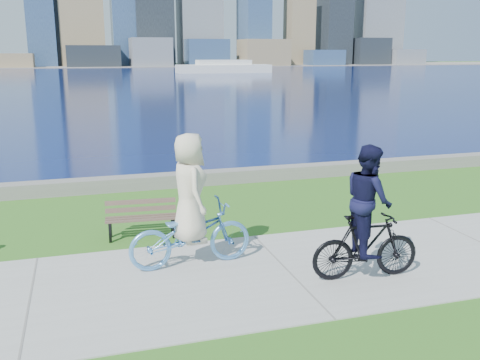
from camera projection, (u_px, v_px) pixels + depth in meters
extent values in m
plane|color=#295E18|center=(287.00, 271.00, 8.84)|extent=(320.00, 320.00, 0.00)
cube|color=#9A9A95|center=(287.00, 270.00, 8.84)|extent=(80.00, 3.50, 0.02)
cube|color=slate|center=(203.00, 178.00, 14.57)|extent=(90.00, 0.50, 0.35)
cube|color=#0B1849|center=(99.00, 77.00, 75.85)|extent=(320.00, 131.00, 0.01)
cube|color=slate|center=(89.00, 66.00, 129.81)|extent=(320.00, 30.00, 0.12)
cube|color=#7E6B4D|center=(17.00, 61.00, 116.25)|extent=(7.12, 6.00, 3.09)
cube|color=black|center=(93.00, 56.00, 122.38)|extent=(11.85, 7.94, 4.85)
cube|color=slate|center=(151.00, 52.00, 124.03)|extent=(9.11, 8.74, 6.56)
cube|color=navy|center=(207.00, 53.00, 129.68)|extent=(10.05, 6.37, 6.39)
cube|color=#7E6B4D|center=(263.00, 53.00, 131.08)|extent=(11.05, 9.10, 6.37)
cube|color=navy|center=(324.00, 58.00, 136.38)|extent=(8.92, 6.34, 3.88)
cube|color=black|center=(370.00, 51.00, 142.47)|extent=(9.36, 6.15, 6.98)
cube|color=slate|center=(405.00, 57.00, 143.59)|extent=(8.93, 6.53, 4.05)
cube|color=#7E6B4D|center=(80.00, 1.00, 125.93)|extent=(10.15, 6.72, 30.06)
cube|color=slate|center=(199.00, 0.00, 135.34)|extent=(10.39, 9.35, 32.27)
cube|color=navy|center=(254.00, 0.00, 135.79)|extent=(6.29, 10.37, 32.34)
cube|color=#7E6B4D|center=(299.00, 29.00, 140.39)|extent=(6.68, 6.14, 18.36)
cube|color=silver|center=(224.00, 69.00, 89.73)|extent=(15.70, 4.48, 1.35)
cube|color=silver|center=(224.00, 62.00, 89.48)|extent=(8.97, 3.36, 0.78)
cube|color=black|center=(110.00, 233.00, 10.12)|extent=(0.06, 0.06, 0.39)
cube|color=black|center=(174.00, 229.00, 10.36)|extent=(0.06, 0.06, 0.39)
cube|color=black|center=(110.00, 228.00, 10.41)|extent=(0.06, 0.06, 0.39)
cube|color=black|center=(172.00, 224.00, 10.66)|extent=(0.06, 0.06, 0.39)
cube|color=#4E3B31|center=(142.00, 220.00, 10.19)|extent=(1.38, 0.20, 0.03)
cube|color=#4E3B31|center=(142.00, 218.00, 10.32)|extent=(1.38, 0.20, 0.03)
cube|color=#4E3B31|center=(141.00, 216.00, 10.45)|extent=(1.38, 0.20, 0.03)
cube|color=#4E3B31|center=(141.00, 209.00, 10.52)|extent=(1.37, 0.17, 0.10)
cube|color=#4E3B31|center=(141.00, 202.00, 10.51)|extent=(1.37, 0.17, 0.10)
imported|color=#5A9BDB|center=(191.00, 234.00, 8.93)|extent=(0.87, 2.13, 1.09)
imported|color=silver|center=(189.00, 188.00, 8.74)|extent=(0.64, 0.94, 1.82)
imported|color=black|center=(366.00, 246.00, 8.42)|extent=(0.67, 1.79, 1.06)
imported|color=black|center=(368.00, 200.00, 8.24)|extent=(0.72, 0.89, 1.73)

